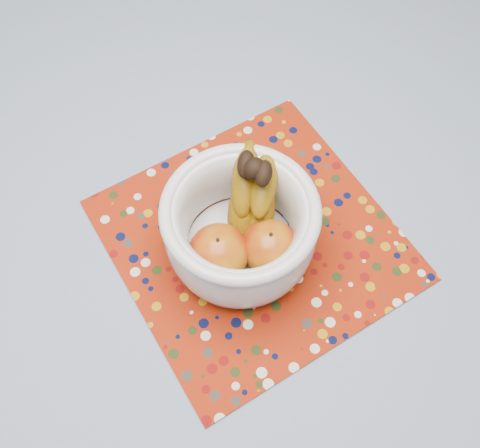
# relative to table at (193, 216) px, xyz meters

# --- Properties ---
(table) EXTENTS (1.20, 1.20, 0.75)m
(table) POSITION_rel_table_xyz_m (0.00, 0.00, 0.00)
(table) COLOR brown
(table) RESTS_ON ground
(tablecloth) EXTENTS (1.32, 1.32, 0.01)m
(tablecloth) POSITION_rel_table_xyz_m (0.00, 0.00, 0.08)
(tablecloth) COLOR slate
(tablecloth) RESTS_ON table
(placemat) EXTENTS (0.53, 0.53, 0.00)m
(placemat) POSITION_rel_table_xyz_m (0.10, -0.10, 0.09)
(placemat) COLOR maroon
(placemat) RESTS_ON tablecloth
(fruit_bowl) EXTENTS (0.21, 0.23, 0.16)m
(fruit_bowl) POSITION_rel_table_xyz_m (0.08, -0.11, 0.16)
(fruit_bowl) COLOR silver
(fruit_bowl) RESTS_ON placemat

